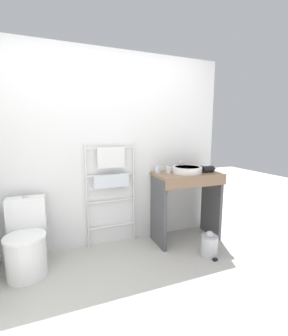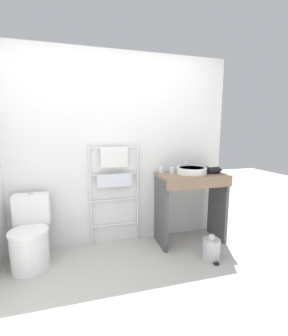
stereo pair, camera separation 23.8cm
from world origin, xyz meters
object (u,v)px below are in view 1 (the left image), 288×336
(toilet, at_px, (26,244))
(cup_near_edge, at_px, (168,170))
(sink_basin, at_px, (187,170))
(towel_radiator, at_px, (111,176))
(hair_dryer, at_px, (208,169))
(cup_near_wall, at_px, (158,170))
(trash_bin, at_px, (209,245))

(toilet, bearing_deg, cup_near_edge, 4.13)
(sink_basin, bearing_deg, cup_near_edge, 164.55)
(towel_radiator, height_order, hair_dryer, towel_radiator)
(hair_dryer, bearing_deg, toilet, 179.91)
(cup_near_wall, bearing_deg, towel_radiator, 172.56)
(sink_basin, relative_size, cup_near_wall, 4.61)
(trash_bin, bearing_deg, cup_near_edge, 116.87)
(toilet, distance_m, sink_basin, 1.98)
(hair_dryer, relative_size, trash_bin, 0.68)
(cup_near_edge, bearing_deg, towel_radiator, 168.40)
(towel_radiator, xyz_separation_m, cup_near_edge, (0.70, -0.14, 0.05))
(toilet, distance_m, hair_dryer, 2.24)
(toilet, bearing_deg, trash_bin, -12.12)
(cup_near_edge, bearing_deg, trash_bin, -63.13)
(sink_basin, relative_size, cup_near_edge, 4.65)
(towel_radiator, xyz_separation_m, sink_basin, (0.94, -0.21, 0.05))
(sink_basin, distance_m, trash_bin, 0.93)
(sink_basin, distance_m, cup_near_edge, 0.24)
(cup_near_wall, height_order, hair_dryer, hair_dryer)
(toilet, relative_size, towel_radiator, 0.59)
(hair_dryer, bearing_deg, cup_near_wall, 163.18)
(towel_radiator, distance_m, cup_near_edge, 0.72)
(cup_near_wall, bearing_deg, hair_dryer, -16.82)
(towel_radiator, distance_m, sink_basin, 0.96)
(cup_near_edge, bearing_deg, sink_basin, -15.45)
(cup_near_wall, xyz_separation_m, hair_dryer, (0.63, -0.19, 0.00))
(cup_near_edge, bearing_deg, toilet, -175.87)
(trash_bin, bearing_deg, towel_radiator, 145.27)
(cup_near_edge, bearing_deg, cup_near_wall, 149.53)
(cup_near_wall, xyz_separation_m, cup_near_edge, (0.11, -0.07, -0.00))
(towel_radiator, bearing_deg, hair_dryer, -12.36)
(towel_radiator, xyz_separation_m, hair_dryer, (1.21, -0.27, 0.05))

